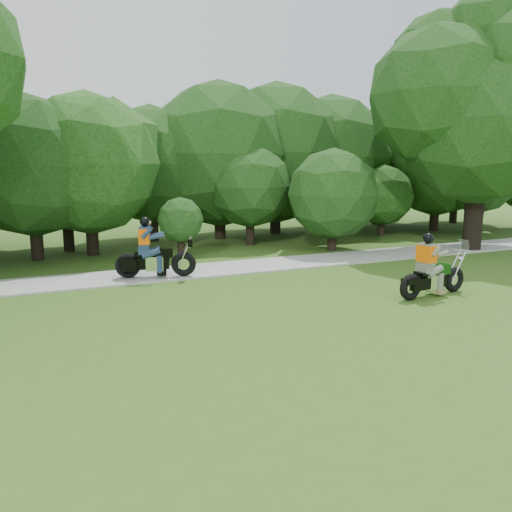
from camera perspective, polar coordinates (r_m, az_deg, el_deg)
ground at (r=10.77m, az=14.08°, el=-9.27°), size 100.00×100.00×0.00m
walkway at (r=17.52m, az=-2.11°, el=-1.30°), size 60.00×2.20×0.06m
tree_line at (r=23.97m, az=-6.86°, el=10.65°), size 40.89×12.90×7.80m
big_tree_east at (r=23.21m, az=23.69°, el=15.60°), size 9.07×6.89×10.46m
chopper_motorcycle at (r=14.42m, az=19.32°, el=-1.87°), size 2.49×0.77×1.78m
touring_motorcycle at (r=16.04m, az=-11.97°, el=0.06°), size 2.50×1.22×1.93m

